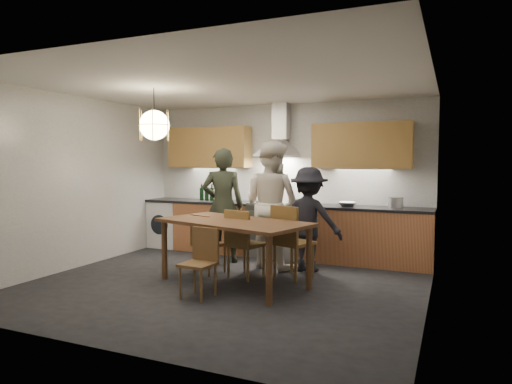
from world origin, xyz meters
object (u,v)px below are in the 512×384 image
at_px(person_mid, 271,204).
at_px(mixing_bowl, 347,204).
at_px(chair_front, 201,257).
at_px(person_right, 309,219).
at_px(dining_table, 234,228).
at_px(chair_back_left, 205,240).
at_px(stock_pot, 396,203).
at_px(person_left, 223,205).
at_px(wine_bottles, 214,193).

xyz_separation_m(person_mid, mixing_bowl, (1.00, 0.71, -0.02)).
height_order(chair_front, person_right, person_right).
height_order(chair_front, mixing_bowl, mixing_bowl).
distance_m(dining_table, chair_front, 0.69).
bearing_deg(person_right, chair_back_left, 31.08).
bearing_deg(chair_back_left, chair_front, 135.63).
xyz_separation_m(dining_table, stock_pot, (1.82, 1.92, 0.23)).
distance_m(chair_front, mixing_bowl, 2.77).
height_order(chair_front, person_mid, person_mid).
distance_m(person_right, stock_pot, 1.42).
xyz_separation_m(person_mid, stock_pot, (1.73, 0.80, 0.02)).
bearing_deg(mixing_bowl, person_mid, -144.91).
bearing_deg(person_left, person_right, 156.20).
bearing_deg(person_mid, person_right, -167.16).
distance_m(person_mid, wine_bottles, 1.61).
distance_m(chair_front, person_mid, 1.81).
bearing_deg(stock_pot, chair_front, -127.55).
height_order(chair_back_left, chair_front, chair_back_left).
bearing_deg(chair_back_left, mixing_bowl, -120.94).
distance_m(person_left, person_right, 1.44).
distance_m(chair_back_left, stock_pot, 2.95).
relative_size(person_mid, wine_bottles, 3.19).
relative_size(chair_front, wine_bottles, 1.36).
distance_m(chair_back_left, person_right, 1.54).
bearing_deg(mixing_bowl, stock_pot, 7.70).
relative_size(chair_front, stock_pot, 3.67).
bearing_deg(stock_pot, mixing_bowl, -172.30).
relative_size(dining_table, person_mid, 1.14).
relative_size(mixing_bowl, wine_bottles, 0.51).
relative_size(chair_back_left, stock_pot, 3.84).
distance_m(chair_back_left, person_mid, 1.16).
distance_m(person_right, wine_bottles, 2.18).
bearing_deg(person_left, chair_back_left, 76.18).
relative_size(chair_back_left, person_right, 0.56).
bearing_deg(chair_front, person_left, 113.87).
xyz_separation_m(chair_back_left, wine_bottles, (-0.69, 1.55, 0.56)).
bearing_deg(person_mid, dining_table, 101.02).
bearing_deg(wine_bottles, person_mid, -28.78).
bearing_deg(person_mid, mixing_bowl, -129.15).
bearing_deg(chair_back_left, stock_pot, -128.84).
bearing_deg(person_right, mixing_bowl, -117.60).
bearing_deg(person_left, wine_bottles, -75.87).
height_order(person_mid, wine_bottles, person_mid).
bearing_deg(dining_table, chair_front, -85.70).
bearing_deg(person_mid, wine_bottles, -13.03).
bearing_deg(stock_pot, person_mid, -155.06).
bearing_deg(dining_table, stock_pot, 62.50).
relative_size(dining_table, wine_bottles, 3.64).
bearing_deg(dining_table, person_right, 73.49).
height_order(dining_table, stock_pot, stock_pot).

